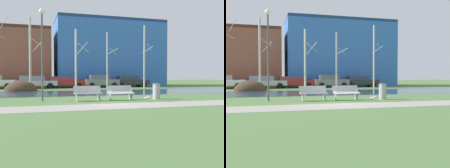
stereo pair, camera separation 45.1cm
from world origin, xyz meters
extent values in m
plane|color=#4C703D|center=(0.00, 10.00, 0.00)|extent=(120.00, 120.00, 0.00)
cube|color=gray|center=(0.00, -2.07, 0.01)|extent=(60.00, 2.27, 0.01)
cube|color=#284256|center=(0.00, 7.92, 0.00)|extent=(80.00, 6.98, 0.01)
ellipsoid|color=#423021|center=(-5.14, 12.51, 0.00)|extent=(3.06, 2.60, 1.95)
cube|color=#9EA0A3|center=(-0.98, 0.74, 0.45)|extent=(1.62, 0.57, 0.05)
cube|color=#9EA0A3|center=(-1.00, 1.02, 0.67)|extent=(1.60, 0.17, 0.40)
cube|color=#9EA0A3|center=(-1.64, 0.76, 0.23)|extent=(0.06, 0.43, 0.45)
cube|color=#9EA0A3|center=(-0.33, 0.83, 0.23)|extent=(0.06, 0.43, 0.45)
cylinder|color=#9EA0A3|center=(-1.64, 0.72, 0.59)|extent=(0.06, 0.28, 0.04)
cylinder|color=#9EA0A3|center=(-0.33, 0.79, 0.59)|extent=(0.06, 0.28, 0.04)
cube|color=#9EA0A3|center=(0.98, 0.74, 0.45)|extent=(1.62, 0.56, 0.18)
cube|color=#9EA0A3|center=(0.97, 1.02, 0.67)|extent=(1.60, 0.17, 0.40)
cube|color=#9EA0A3|center=(0.32, 0.76, 0.23)|extent=(0.06, 0.43, 0.45)
cube|color=#9EA0A3|center=(1.63, 0.83, 0.23)|extent=(0.06, 0.43, 0.45)
cylinder|color=#9EA0A3|center=(0.33, 0.72, 0.59)|extent=(0.06, 0.28, 0.04)
cylinder|color=#9EA0A3|center=(1.64, 0.79, 0.59)|extent=(0.06, 0.28, 0.04)
cylinder|color=#999B9E|center=(3.32, 0.77, 0.49)|extent=(0.45, 0.45, 0.97)
torus|color=#5B5D5E|center=(3.32, 0.77, 0.94)|extent=(0.47, 0.47, 0.04)
ellipsoid|color=white|center=(2.48, 0.38, 0.12)|extent=(0.33, 0.15, 0.15)
sphere|color=white|center=(2.63, 0.38, 0.19)|extent=(0.10, 0.10, 0.10)
cone|color=gold|center=(2.69, 0.38, 0.19)|extent=(0.06, 0.03, 0.03)
cylinder|color=gold|center=(2.50, 0.35, 0.05)|extent=(0.01, 0.01, 0.10)
cylinder|color=gold|center=(2.50, 0.41, 0.05)|extent=(0.01, 0.01, 0.10)
cylinder|color=#4C4C51|center=(-3.49, 1.46, 2.47)|extent=(0.10, 0.10, 4.93)
sphere|color=white|center=(-3.49, 1.46, 5.08)|extent=(0.32, 0.32, 0.32)
cylinder|color=beige|center=(-6.86, 14.26, 6.63)|extent=(1.04, 1.48, 1.35)
cylinder|color=beige|center=(-7.21, 13.09, 5.36)|extent=(1.12, 1.09, 0.50)
cylinder|color=beige|center=(-4.30, 14.30, 3.75)|extent=(0.22, 0.22, 7.51)
cylinder|color=beige|center=(-3.53, 14.82, 4.58)|extent=(0.99, 1.40, 1.00)
cylinder|color=beige|center=(-3.63, 13.62, 4.86)|extent=(1.35, 1.31, 0.77)
cylinder|color=beige|center=(0.36, 13.78, 3.22)|extent=(0.22, 0.22, 6.43)
cylinder|color=beige|center=(1.17, 14.33, 4.47)|extent=(0.97, 1.37, 1.23)
cylinder|color=beige|center=(1.05, 13.07, 4.38)|extent=(1.39, 1.36, 0.83)
cylinder|color=#BCB7A8|center=(3.88, 13.95, 3.15)|extent=(0.17, 0.17, 6.30)
cylinder|color=#BCB7A8|center=(4.64, 14.47, 4.21)|extent=(1.03, 1.47, 0.70)
cylinder|color=#BCB7A8|center=(4.39, 13.43, 4.12)|extent=(1.03, 1.00, 0.57)
cylinder|color=#BCB7A8|center=(8.20, 13.59, 3.61)|extent=(0.20, 0.20, 7.22)
cylinder|color=#BCB7A8|center=(8.86, 14.04, 4.50)|extent=(0.88, 1.24, 0.79)
cylinder|color=#BCB7A8|center=(8.64, 13.14, 4.65)|extent=(0.86, 0.84, 0.68)
cylinder|color=black|center=(-6.78, 18.28, 0.32)|extent=(0.65, 0.25, 0.64)
cylinder|color=black|center=(-6.70, 16.38, 0.32)|extent=(0.65, 0.25, 0.64)
cube|color=#B2B5BC|center=(-3.79, 16.95, 0.61)|extent=(4.86, 1.99, 0.58)
cube|color=gray|center=(-4.17, 16.93, 1.18)|extent=(2.74, 1.69, 0.56)
cylinder|color=black|center=(-2.25, 17.91, 0.32)|extent=(0.65, 0.25, 0.64)
cylinder|color=black|center=(-2.18, 16.12, 0.32)|extent=(0.65, 0.25, 0.64)
cylinder|color=black|center=(-5.41, 17.77, 0.32)|extent=(0.65, 0.25, 0.64)
cylinder|color=black|center=(-5.33, 15.98, 0.32)|extent=(0.65, 0.25, 0.64)
cube|color=maroon|center=(-0.44, 17.42, 0.60)|extent=(4.84, 2.00, 0.56)
cube|color=brown|center=(-0.82, 17.40, 1.13)|extent=(2.74, 1.70, 0.48)
cylinder|color=black|center=(1.09, 18.39, 0.32)|extent=(0.65, 0.25, 0.64)
cylinder|color=black|center=(1.17, 16.59, 0.32)|extent=(0.65, 0.25, 0.64)
cylinder|color=black|center=(-2.05, 18.25, 0.32)|extent=(0.65, 0.25, 0.64)
cylinder|color=black|center=(-1.98, 16.45, 0.32)|extent=(0.65, 0.25, 0.64)
cube|color=slate|center=(4.03, 17.24, 0.67)|extent=(4.35, 2.05, 0.69)
cube|color=slate|center=(3.69, 17.23, 1.29)|extent=(2.46, 1.74, 0.55)
cylinder|color=black|center=(5.40, 18.23, 0.32)|extent=(0.65, 0.25, 0.64)
cylinder|color=black|center=(5.48, 16.37, 0.32)|extent=(0.65, 0.25, 0.64)
cylinder|color=black|center=(2.58, 18.11, 0.32)|extent=(0.65, 0.25, 0.64)
cylinder|color=black|center=(2.66, 16.25, 0.32)|extent=(0.65, 0.25, 0.64)
cube|color=#282B30|center=(7.98, 17.51, 0.64)|extent=(4.83, 1.93, 0.63)
cube|color=#2F3648|center=(7.60, 17.49, 1.19)|extent=(2.73, 1.63, 0.47)
cylinder|color=black|center=(9.51, 18.44, 0.32)|extent=(0.65, 0.25, 0.64)
cylinder|color=black|center=(9.58, 16.72, 0.32)|extent=(0.65, 0.25, 0.64)
cylinder|color=black|center=(6.37, 18.30, 0.32)|extent=(0.65, 0.25, 0.64)
cylinder|color=black|center=(6.45, 16.58, 0.32)|extent=(0.65, 0.25, 0.64)
cube|color=brown|center=(-7.75, 24.52, 3.66)|extent=(11.93, 9.56, 7.33)
cube|color=#4E2C21|center=(-7.75, 24.52, 7.53)|extent=(11.93, 9.56, 0.40)
cube|color=#3870C6|center=(6.55, 22.58, 4.46)|extent=(15.16, 7.12, 8.92)
cube|color=navy|center=(6.55, 22.58, 9.12)|extent=(15.16, 7.12, 0.40)
camera|label=1|loc=(-3.96, -13.75, 1.45)|focal=41.49mm
camera|label=2|loc=(-3.52, -13.87, 1.45)|focal=41.49mm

